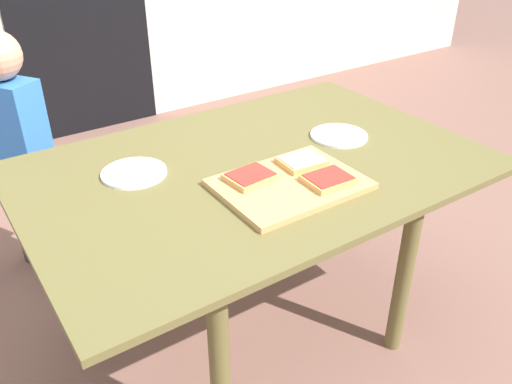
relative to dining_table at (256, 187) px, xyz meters
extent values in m
plane|color=#825A4D|center=(0.00, 0.00, -0.63)|extent=(16.00, 16.00, 0.00)
cube|color=brown|center=(0.00, 0.00, 0.08)|extent=(1.48, 0.99, 0.02)
cylinder|color=brown|center=(-0.37, -0.37, -0.28)|extent=(0.06, 0.06, 0.69)
cylinder|color=brown|center=(0.37, -0.37, -0.28)|extent=(0.06, 0.06, 0.69)
cylinder|color=brown|center=(-0.37, 0.37, -0.28)|extent=(0.06, 0.06, 0.69)
cylinder|color=brown|center=(0.37, 0.37, -0.28)|extent=(0.06, 0.06, 0.69)
cube|color=tan|center=(0.00, -0.18, 0.10)|extent=(0.43, 0.32, 0.02)
cube|color=tan|center=(-0.09, -0.11, 0.12)|extent=(0.15, 0.12, 0.02)
cube|color=red|center=(-0.09, -0.11, 0.13)|extent=(0.13, 0.11, 0.00)
cube|color=tan|center=(0.10, -0.12, 0.12)|extent=(0.15, 0.12, 0.02)
cube|color=beige|center=(0.10, -0.12, 0.13)|extent=(0.13, 0.11, 0.00)
cube|color=tan|center=(0.09, -0.25, 0.12)|extent=(0.14, 0.12, 0.02)
cube|color=red|center=(0.09, -0.25, 0.13)|extent=(0.13, 0.10, 0.00)
cylinder|color=white|center=(-0.36, 0.15, 0.09)|extent=(0.20, 0.20, 0.01)
cylinder|color=white|center=(0.37, 0.01, 0.09)|extent=(0.20, 0.20, 0.01)
cylinder|color=#352B38|center=(-0.60, 0.93, -0.40)|extent=(0.09, 0.09, 0.46)
cylinder|color=#352B38|center=(-0.53, 0.82, -0.40)|extent=(0.09, 0.09, 0.46)
cube|color=blue|center=(-0.57, 0.88, 0.03)|extent=(0.25, 0.28, 0.41)
camera|label=1|loc=(-0.86, -1.27, 0.89)|focal=37.29mm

